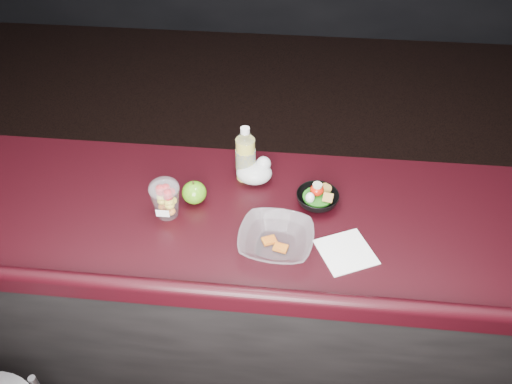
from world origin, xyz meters
TOP-DOWN VIEW (x-y plane):
  - room_shell at (0.00, 0.00)m, footprint 8.00×8.00m
  - counter at (0.00, 0.30)m, footprint 4.06×0.71m
  - lemonade_bottle at (0.03, 0.49)m, footprint 0.07×0.07m
  - fruit_cup at (-0.21, 0.27)m, footprint 0.10×0.10m
  - green_apple at (-0.13, 0.34)m, footprint 0.09×0.09m
  - plastic_bag at (0.07, 0.47)m, footprint 0.13×0.11m
  - snack_bowl at (0.29, 0.37)m, footprint 0.16×0.16m
  - takeout_bowl at (0.17, 0.16)m, footprint 0.26×0.26m
  - paper_napkin at (0.39, 0.15)m, footprint 0.21×0.21m

SIDE VIEW (x-z plane):
  - counter at x=0.00m, z-range 0.00..1.02m
  - paper_napkin at x=0.39m, z-range 1.02..1.02m
  - snack_bowl at x=0.29m, z-range 1.01..1.09m
  - takeout_bowl at x=0.17m, z-range 1.02..1.08m
  - green_apple at x=-0.13m, z-range 1.02..1.10m
  - plastic_bag at x=0.07m, z-range 1.01..1.11m
  - fruit_cup at x=-0.21m, z-range 1.02..1.17m
  - lemonade_bottle at x=0.03m, z-range 1.00..1.22m
  - room_shell at x=0.00m, z-range -2.17..5.83m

